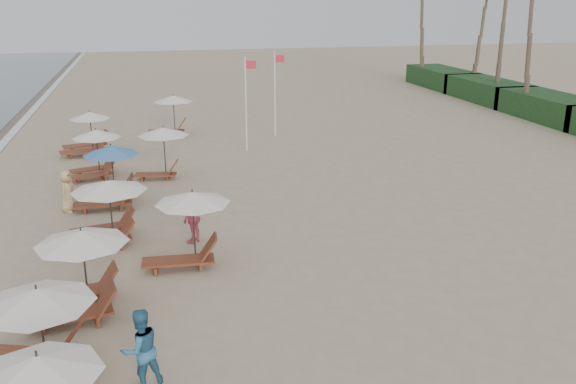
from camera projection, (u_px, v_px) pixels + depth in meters
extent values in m
plane|color=tan|center=(319.00, 342.00, 14.07)|extent=(160.00, 160.00, 0.00)
cube|color=#193D1C|center=(551.00, 107.00, 39.04)|extent=(3.20, 8.00, 1.60)
cube|color=#193D1C|center=(488.00, 90.00, 45.97)|extent=(3.20, 8.00, 1.60)
cube|color=#193D1C|center=(442.00, 78.00, 52.91)|extent=(3.20, 8.00, 1.60)
cylinder|color=brown|center=(536.00, 35.00, 38.55)|extent=(0.36, 0.36, 10.60)
cylinder|color=brown|center=(503.00, 24.00, 43.44)|extent=(0.36, 0.36, 11.40)
cylinder|color=brown|center=(475.00, 37.00, 48.81)|extent=(0.36, 0.36, 9.00)
cylinder|color=brown|center=(427.00, 29.00, 53.10)|extent=(0.36, 0.36, 9.80)
cone|color=white|center=(38.00, 366.00, 9.41)|extent=(2.02, 2.02, 0.35)
cylinder|color=black|center=(43.00, 336.00, 12.47)|extent=(0.05, 0.05, 2.01)
cone|color=white|center=(37.00, 297.00, 12.19)|extent=(2.32, 2.32, 0.35)
cylinder|color=black|center=(86.00, 273.00, 15.10)|extent=(0.05, 0.05, 2.16)
cone|color=white|center=(81.00, 237.00, 14.80)|extent=(2.30, 2.30, 0.35)
cylinder|color=black|center=(111.00, 212.00, 19.56)|extent=(0.05, 0.05, 2.01)
cone|color=white|center=(109.00, 186.00, 19.28)|extent=(2.44, 2.44, 0.35)
cylinder|color=black|center=(113.00, 176.00, 23.02)|extent=(0.05, 0.05, 2.25)
cone|color=teal|center=(111.00, 150.00, 22.70)|extent=(2.11, 2.11, 0.35)
cylinder|color=black|center=(98.00, 154.00, 26.59)|extent=(0.05, 0.05, 2.05)
cone|color=white|center=(96.00, 134.00, 26.31)|extent=(2.12, 2.12, 0.35)
cylinder|color=black|center=(92.00, 133.00, 30.69)|extent=(0.05, 0.05, 2.04)
cone|color=white|center=(90.00, 115.00, 30.41)|extent=(2.02, 2.02, 0.35)
cylinder|color=black|center=(194.00, 229.00, 18.01)|extent=(0.05, 0.05, 2.15)
cone|color=white|center=(192.00, 198.00, 17.70)|extent=(2.24, 2.24, 0.35)
cylinder|color=black|center=(165.00, 153.00, 26.61)|extent=(0.05, 0.05, 2.15)
cone|color=white|center=(163.00, 131.00, 26.31)|extent=(2.24, 2.24, 0.35)
cylinder|color=black|center=(174.00, 115.00, 34.95)|extent=(0.05, 0.05, 2.15)
cone|color=white|center=(173.00, 99.00, 34.64)|extent=(2.24, 2.24, 0.35)
imported|color=#2E6A8C|center=(141.00, 349.00, 12.27)|extent=(1.03, 0.93, 1.73)
imported|color=#C9506A|center=(194.00, 217.00, 19.52)|extent=(0.98, 1.07, 1.75)
imported|color=tan|center=(67.00, 191.00, 22.38)|extent=(0.73, 0.90, 1.58)
cylinder|color=silver|center=(246.00, 105.00, 30.74)|extent=(0.08, 0.08, 4.79)
cube|color=red|center=(251.00, 65.00, 30.19)|extent=(0.55, 0.02, 0.40)
cylinder|color=silver|center=(275.00, 95.00, 34.02)|extent=(0.08, 0.08, 4.74)
cube|color=red|center=(280.00, 59.00, 33.47)|extent=(0.55, 0.02, 0.40)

